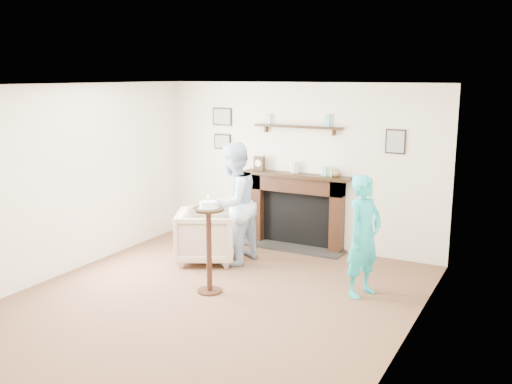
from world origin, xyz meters
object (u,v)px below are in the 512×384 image
(armchair, at_px, (207,261))
(pedestal_table, at_px, (209,233))
(man, at_px, (234,263))
(woman, at_px, (362,294))

(armchair, distance_m, pedestal_table, 1.40)
(man, bearing_deg, woman, 87.33)
(armchair, height_order, man, man)
(man, distance_m, pedestal_table, 1.35)
(man, xyz_separation_m, woman, (1.97, -0.31, 0.00))
(armchair, height_order, woman, woman)
(man, height_order, pedestal_table, pedestal_table)
(armchair, height_order, pedestal_table, pedestal_table)
(woman, xyz_separation_m, pedestal_table, (-1.68, -0.78, 0.74))
(man, bearing_deg, armchair, -67.26)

